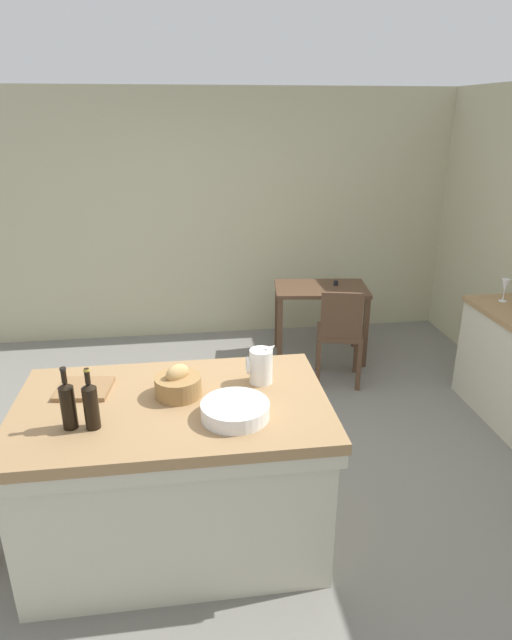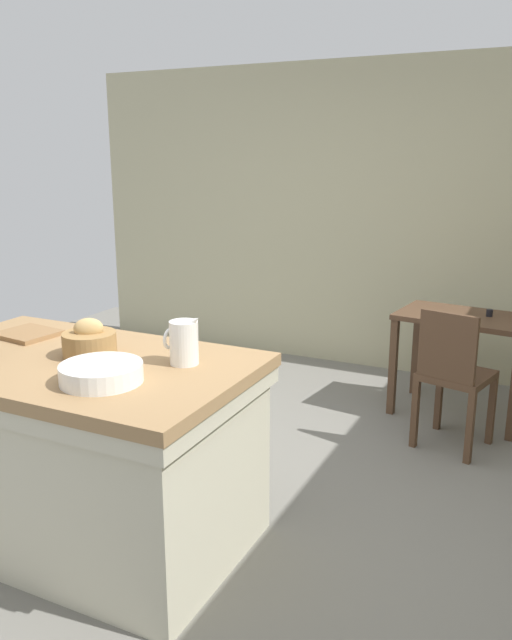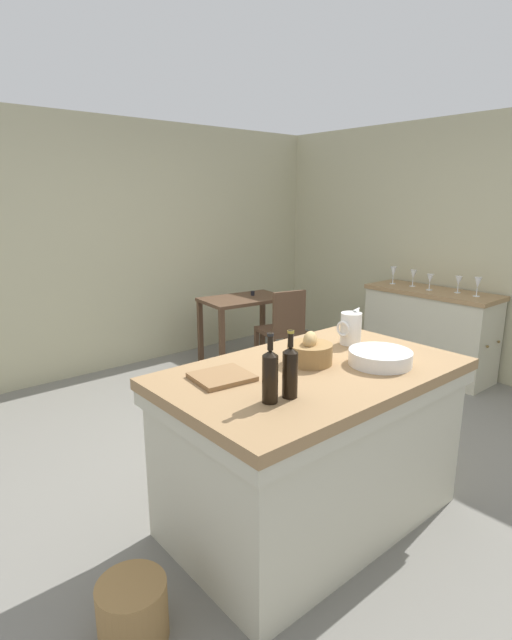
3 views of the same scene
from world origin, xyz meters
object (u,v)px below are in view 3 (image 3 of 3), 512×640
writing_desk (244,308)px  wooden_chair (283,329)px  wine_glass_left (459,281)px  wine_glass_right (413,275)px  side_cabinet (429,332)px  bread_basket (310,352)px  wine_bottle_amber (270,375)px  island_table (312,440)px  cutting_board (222,377)px  wash_bowl (380,357)px  wicker_hamper (133,611)px  pitcher (351,328)px  wine_glass_middle (430,279)px  wine_glass_far_left (478,283)px  wine_glass_far_right (393,272)px  wine_bottle_dark (290,371)px

writing_desk → wooden_chair: bearing=-87.1°
wine_glass_left → wine_glass_right: wine_glass_right is taller
wine_glass_left → side_cabinet: bearing=101.0°
bread_basket → side_cabinet: bearing=16.7°
wooden_chair → side_cabinet: bearing=-35.7°
wine_bottle_amber → wine_glass_right: (3.21, 1.30, -0.04)m
island_table → cutting_board: 0.67m
wash_bowl → wicker_hamper: bearing=175.3°
wash_bowl → wicker_hamper: (-1.47, 0.12, -0.83)m
pitcher → wine_glass_middle: 2.29m
pitcher → wine_glass_left: (2.25, 0.47, -0.02)m
bread_basket → pitcher: bearing=11.1°
wine_glass_middle → wine_glass_far_left: bearing=-83.6°
wooden_chair → wine_glass_middle: (1.21, -0.88, 0.50)m
writing_desk → wine_glass_far_right: (1.28, -1.02, 0.39)m
pitcher → side_cabinet: bearing=17.9°
pitcher → bread_basket: pitcher is taller
writing_desk → wine_bottle_dark: bearing=-125.0°
side_cabinet → wash_bowl: (-2.39, -1.07, 0.51)m
cutting_board → wine_glass_right: 3.34m
wooden_chair → island_table: bearing=-129.3°
pitcher → bread_basket: bearing=-168.9°
wine_glass_far_left → wine_glass_middle: bearing=96.4°
wine_glass_far_right → island_table: bearing=-153.4°
wine_glass_middle → wine_glass_right: wine_glass_right is taller
cutting_board → wine_glass_right: wine_glass_right is taller
wash_bowl → wine_glass_middle: bearing=24.8°
cutting_board → wicker_hamper: (-0.68, -0.26, -0.80)m
wooden_chair → cutting_board: bearing=-140.7°
pitcher → wine_glass_far_right: size_ratio=1.28×
wooden_chair → cutting_board: (-1.93, -1.58, 0.43)m
pitcher → wine_bottle_amber: (-0.98, -0.34, 0.03)m
wooden_chair → bread_basket: 2.26m
wine_glass_left → wine_glass_far_right: size_ratio=0.89×
wine_bottle_dark → wine_glass_right: size_ratio=1.81×
wooden_chair → bread_basket: bearing=-129.8°
wash_bowl → bread_basket: size_ratio=1.38×
wine_glass_left → wine_bottle_dark: bearing=-165.2°
bread_basket → wine_glass_right: 2.89m
wine_glass_right → wine_glass_far_right: 0.23m
writing_desk → wine_glass_far_left: bearing=-56.3°
pitcher → wine_glass_far_left: 2.23m
island_table → wine_bottle_amber: (-0.48, -0.18, 0.55)m
wash_bowl → wine_glass_middle: size_ratio=2.10×
wooden_chair → wash_bowl: bearing=-120.0°
bread_basket → wash_bowl: bearing=-43.1°
cutting_board → wine_bottle_amber: wine_bottle_amber is taller
wine_glass_far_right → cutting_board: bearing=-160.0°
island_table → wine_glass_far_right: (2.70, 1.35, 0.52)m
island_table → wicker_hamper: island_table is taller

